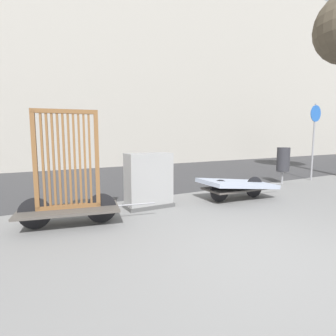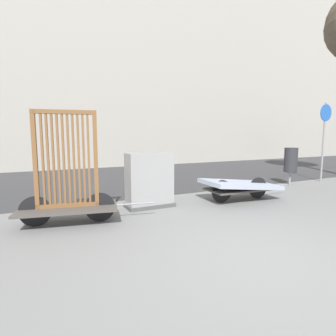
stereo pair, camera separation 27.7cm
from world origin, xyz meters
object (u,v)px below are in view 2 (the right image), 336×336
bike_cart_with_mattress (241,186)px  trash_bin (291,160)px  bike_cart_with_bedframe (68,187)px  utility_cabinet (149,182)px  sign_post (324,131)px

bike_cart_with_mattress → trash_bin: bearing=20.4°
bike_cart_with_bedframe → utility_cabinet: 1.76m
bike_cart_with_bedframe → sign_post: 8.38m
bike_cart_with_mattress → sign_post: size_ratio=0.93×
trash_bin → sign_post: sign_post is taller
trash_bin → utility_cabinet: bearing=-175.0°
utility_cabinet → trash_bin: trash_bin is taller
bike_cart_with_bedframe → bike_cart_with_mattress: bike_cart_with_bedframe is taller
utility_cabinet → sign_post: size_ratio=0.44×
trash_bin → bike_cart_with_mattress: bearing=-162.7°
bike_cart_with_bedframe → utility_cabinet: size_ratio=2.02×
bike_cart_with_mattress → sign_post: sign_post is taller
utility_cabinet → trash_bin: 5.03m
utility_cabinet → sign_post: (6.56, 0.43, 1.18)m
bike_cart_with_mattress → utility_cabinet: bearing=172.0°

